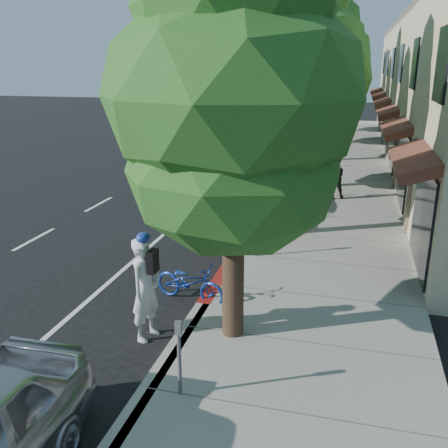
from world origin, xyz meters
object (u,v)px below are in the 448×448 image
(cyclist, at_px, (146,289))
(street_tree_4, at_px, (327,76))
(street_tree_5, at_px, (332,69))
(street_tree_3, at_px, (320,59))
(dark_sedan, at_px, (232,176))
(white_pickup, at_px, (260,141))
(dark_suv_far, at_px, (276,131))
(street_tree_1, at_px, (286,62))
(pedestrian, at_px, (335,178))
(street_tree_0, at_px, (234,102))
(bicycle, at_px, (190,282))
(street_tree_2, at_px, (307,80))
(silver_suv, at_px, (239,198))

(cyclist, bearing_deg, street_tree_4, 8.33)
(street_tree_5, bearing_deg, street_tree_3, -90.00)
(street_tree_4, height_order, dark_sedan, street_tree_4)
(white_pickup, xyz_separation_m, dark_suv_far, (0.00, 5.42, -0.14))
(street_tree_4, distance_m, cyclist, 24.59)
(street_tree_1, distance_m, cyclist, 7.68)
(street_tree_3, xyz_separation_m, pedestrian, (1.36, -7.40, -4.27))
(street_tree_0, height_order, street_tree_3, street_tree_3)
(street_tree_3, relative_size, bicycle, 4.88)
(bicycle, height_order, dark_sedan, dark_sedan)
(dark_sedan, bearing_deg, pedestrian, -3.26)
(street_tree_2, xyz_separation_m, street_tree_4, (0.00, 12.00, -0.14))
(dark_suv_far, bearing_deg, street_tree_3, -68.57)
(bicycle, relative_size, pedestrian, 1.11)
(street_tree_1, xyz_separation_m, pedestrian, (1.36, 4.60, -4.13))
(street_tree_4, relative_size, pedestrian, 4.62)
(street_tree_2, xyz_separation_m, cyclist, (-1.60, -12.32, -3.38))
(silver_suv, relative_size, pedestrian, 3.51)
(street_tree_5, bearing_deg, pedestrian, -86.00)
(street_tree_2, height_order, white_pickup, street_tree_2)
(white_pickup, bearing_deg, cyclist, -81.52)
(street_tree_0, bearing_deg, silver_suv, 102.21)
(cyclist, bearing_deg, dark_suv_far, 15.54)
(street_tree_4, distance_m, white_pickup, 6.69)
(street_tree_2, distance_m, white_pickup, 8.52)
(bicycle, height_order, silver_suv, silver_suv)
(dark_sedan, xyz_separation_m, dark_suv_far, (-0.38, 13.54, 0.08))
(street_tree_3, distance_m, dark_sedan, 8.77)
(bicycle, bearing_deg, cyclist, -175.46)
(bicycle, relative_size, silver_suv, 0.32)
(cyclist, xyz_separation_m, dark_sedan, (-1.12, 11.32, -0.34))
(white_pickup, bearing_deg, dark_suv_far, 94.07)
(bicycle, relative_size, white_pickup, 0.28)
(street_tree_5, xyz_separation_m, white_pickup, (-3.10, -10.88, -3.74))
(street_tree_3, bearing_deg, dark_sedan, -111.22)
(street_tree_0, height_order, street_tree_5, street_tree_5)
(pedestrian, bearing_deg, street_tree_4, -95.44)
(street_tree_5, height_order, cyclist, street_tree_5)
(street_tree_4, xyz_separation_m, bicycle, (-1.30, -22.67, -3.79))
(street_tree_3, relative_size, dark_suv_far, 1.92)
(silver_suv, xyz_separation_m, white_pickup, (-1.48, 11.62, 0.12))
(cyclist, distance_m, bicycle, 1.77)
(street_tree_5, height_order, dark_sedan, street_tree_5)
(street_tree_3, bearing_deg, street_tree_5, 90.00)
(cyclist, height_order, white_pickup, cyclist)
(street_tree_1, bearing_deg, street_tree_4, 90.00)
(street_tree_5, bearing_deg, dark_suv_far, -119.58)
(street_tree_0, bearing_deg, street_tree_5, 90.00)
(bicycle, bearing_deg, dark_suv_far, 19.25)
(pedestrian, bearing_deg, silver_suv, 34.87)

